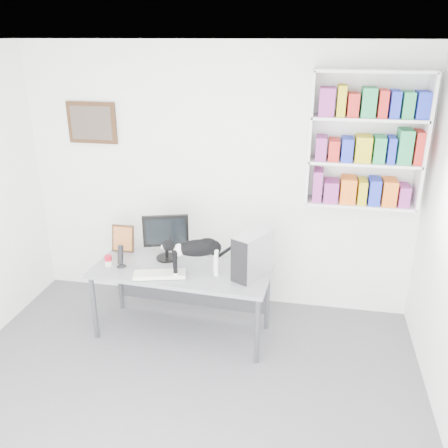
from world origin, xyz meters
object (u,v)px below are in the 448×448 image
object	(u,v)px
keyboard	(160,274)
cat	(197,257)
desk	(182,302)
bookshelf	(366,140)
pc_tower	(253,255)
speaker	(121,256)
monitor	(166,237)
leaning_print	(123,238)
soup_can	(108,261)

from	to	relation	value
keyboard	cat	distance (m)	0.38
desk	bookshelf	bearing A→B (deg)	23.90
pc_tower	speaker	bearing A→B (deg)	-150.13
monitor	pc_tower	xyz separation A→B (m)	(0.87, -0.18, -0.03)
leaning_print	cat	bearing A→B (deg)	-23.60
keyboard	pc_tower	size ratio (longest dim) A/B	1.13
speaker	soup_can	bearing A→B (deg)	-160.42
desk	speaker	world-z (taller)	speaker
monitor	pc_tower	distance (m)	0.89
bookshelf	soup_can	xyz separation A→B (m)	(-2.30, -0.64, -1.11)
bookshelf	desk	size ratio (longest dim) A/B	0.75
pc_tower	speaker	distance (m)	1.25
leaning_print	soup_can	bearing A→B (deg)	-93.09
desk	leaning_print	bearing A→B (deg)	159.72
leaning_print	soup_can	world-z (taller)	leaning_print
speaker	cat	bearing A→B (deg)	15.75
desk	leaning_print	size ratio (longest dim) A/B	5.85
bookshelf	keyboard	distance (m)	2.23
monitor	desk	bearing A→B (deg)	-63.16
monitor	speaker	distance (m)	0.46
bookshelf	pc_tower	distance (m)	1.45
keyboard	soup_can	size ratio (longest dim) A/B	4.63
desk	keyboard	world-z (taller)	keyboard
desk	keyboard	xyz separation A→B (m)	(-0.15, -0.15, 0.36)
speaker	soup_can	size ratio (longest dim) A/B	2.20
bookshelf	pc_tower	bearing A→B (deg)	-148.00
speaker	leaning_print	world-z (taller)	leaning_print
bookshelf	speaker	distance (m)	2.49
monitor	soup_can	xyz separation A→B (m)	(-0.50, -0.25, -0.18)
leaning_print	cat	xyz separation A→B (m)	(0.86, -0.37, 0.04)
monitor	cat	size ratio (longest dim) A/B	0.78
monitor	keyboard	xyz separation A→B (m)	(0.04, -0.36, -0.21)
keyboard	bookshelf	bearing A→B (deg)	8.78
desk	monitor	bearing A→B (deg)	137.29
speaker	cat	size ratio (longest dim) A/B	0.37
leaning_print	bookshelf	bearing A→B (deg)	7.55
soup_can	cat	world-z (taller)	cat
bookshelf	leaning_print	bearing A→B (deg)	-172.36
keyboard	cat	bearing A→B (deg)	-1.53
monitor	speaker	size ratio (longest dim) A/B	2.08
bookshelf	monitor	bearing A→B (deg)	-167.48
desk	cat	xyz separation A→B (m)	(0.18, -0.08, 0.53)
bookshelf	keyboard	bearing A→B (deg)	-156.65
keyboard	soup_can	distance (m)	0.56
soup_can	speaker	bearing A→B (deg)	0.93
bookshelf	monitor	size ratio (longest dim) A/B	2.67
bookshelf	pc_tower	world-z (taller)	bookshelf
pc_tower	speaker	size ratio (longest dim) A/B	1.86
speaker	cat	world-z (taller)	cat
bookshelf	cat	world-z (taller)	bookshelf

